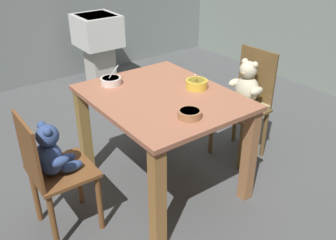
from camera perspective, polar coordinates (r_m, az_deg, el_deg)
name	(u,v)px	position (r m, az deg, el deg)	size (l,w,h in m)	color
ground_plane	(163,185)	(2.91, -0.80, -9.89)	(5.20, 5.20, 0.04)	#505253
dining_table	(162,115)	(2.58, -0.89, 0.76)	(1.08, 0.88, 0.74)	#A7664A
teddy_chair_far_center	(245,95)	(3.05, 11.69, 3.78)	(0.40, 0.39, 0.90)	brown
teddy_chair_near_front	(53,162)	(2.32, -17.27, -6.10)	(0.38, 0.36, 0.83)	brown
porridge_bowl_yellow_far_center	(197,84)	(2.62, 4.40, 5.54)	(0.15, 0.15, 0.13)	yellow
porridge_bowl_white_near_left	(111,81)	(2.71, -8.75, 5.97)	(0.15, 0.16, 0.12)	silver
porridge_bowl_terracotta_near_right	(190,114)	(2.22, 3.33, 0.96)	(0.14, 0.14, 0.05)	#B0774D
sink_basin	(98,40)	(4.51, -10.69, 11.95)	(0.48, 0.46, 0.84)	#B7B2A8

